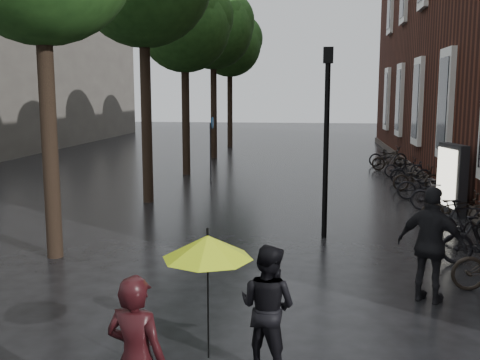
% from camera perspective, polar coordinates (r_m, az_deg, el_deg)
% --- Properties ---
extents(street_trees, '(4.33, 34.03, 8.91)m').
position_cam_1_polar(street_trees, '(20.44, -7.56, 17.16)').
color(street_trees, black).
rests_on(street_trees, ground).
extents(person_burgundy, '(0.69, 0.53, 1.69)m').
position_cam_1_polar(person_burgundy, '(5.69, -10.48, -17.58)').
color(person_burgundy, black).
rests_on(person_burgundy, ground).
extents(person_black, '(0.94, 0.86, 1.56)m').
position_cam_1_polar(person_black, '(7.02, 2.81, -12.76)').
color(person_black, black).
rests_on(person_black, ground).
extents(lime_umbrella, '(0.99, 0.99, 1.46)m').
position_cam_1_polar(lime_umbrella, '(6.01, -3.32, -6.80)').
color(lime_umbrella, black).
rests_on(lime_umbrella, ground).
extents(pedestrian_walking, '(1.19, 0.95, 1.89)m').
position_cam_1_polar(pedestrian_walking, '(9.57, 18.88, -6.28)').
color(pedestrian_walking, black).
rests_on(pedestrian_walking, ground).
extents(parked_bicycles, '(2.17, 17.50, 1.00)m').
position_cam_1_polar(parked_bicycles, '(18.34, 18.32, -0.69)').
color(parked_bicycles, black).
rests_on(parked_bicycles, ground).
extents(ad_lightbox, '(0.30, 1.30, 1.96)m').
position_cam_1_polar(ad_lightbox, '(16.73, 20.69, 0.11)').
color(ad_lightbox, black).
rests_on(ad_lightbox, ground).
extents(lamp_post, '(0.23, 0.23, 4.38)m').
position_cam_1_polar(lamp_post, '(13.03, 8.79, 5.65)').
color(lamp_post, black).
rests_on(lamp_post, ground).
extents(cycle_sign, '(0.13, 0.45, 2.46)m').
position_cam_1_polar(cycle_sign, '(21.25, -2.92, 4.17)').
color(cycle_sign, '#262628').
rests_on(cycle_sign, ground).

